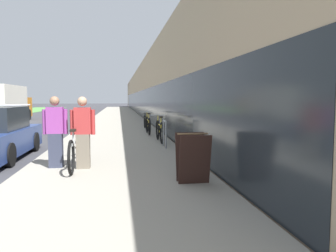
{
  "coord_description": "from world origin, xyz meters",
  "views": [
    {
      "loc": [
        5.84,
        -5.18,
        1.67
      ],
      "look_at": [
        8.52,
        12.62,
        0.16
      ],
      "focal_mm": 35.0,
      "sensor_mm": 36.0,
      "label": 1
    }
  ],
  "objects_px": {
    "person_bystander": "(55,132)",
    "bike_rack_hoop": "(165,131)",
    "tandem_bicycle": "(77,149)",
    "person_rider": "(83,132)",
    "sandwich_board_sign": "(193,158)",
    "cruiser_bike_farthest": "(146,122)",
    "moving_truck": "(4,104)",
    "cruiser_bike_middle": "(148,125)",
    "cruiser_bike_nearest": "(160,131)"
  },
  "relations": [
    {
      "from": "person_bystander",
      "to": "bike_rack_hoop",
      "type": "height_order",
      "value": "person_bystander"
    },
    {
      "from": "tandem_bicycle",
      "to": "person_bystander",
      "type": "distance_m",
      "value": 0.62
    },
    {
      "from": "person_rider",
      "to": "sandwich_board_sign",
      "type": "bearing_deg",
      "value": -36.23
    },
    {
      "from": "sandwich_board_sign",
      "to": "person_rider",
      "type": "bearing_deg",
      "value": 143.77
    },
    {
      "from": "cruiser_bike_farthest",
      "to": "moving_truck",
      "type": "distance_m",
      "value": 12.54
    },
    {
      "from": "bike_rack_hoop",
      "to": "cruiser_bike_farthest",
      "type": "relative_size",
      "value": 0.52
    },
    {
      "from": "person_rider",
      "to": "moving_truck",
      "type": "xyz_separation_m",
      "value": [
        -7.24,
        17.45,
        0.38
      ]
    },
    {
      "from": "person_bystander",
      "to": "sandwich_board_sign",
      "type": "bearing_deg",
      "value": -32.45
    },
    {
      "from": "cruiser_bike_farthest",
      "to": "moving_truck",
      "type": "bearing_deg",
      "value": 138.27
    },
    {
      "from": "cruiser_bike_middle",
      "to": "moving_truck",
      "type": "xyz_separation_m",
      "value": [
        -9.25,
        10.77,
        0.77
      ]
    },
    {
      "from": "person_rider",
      "to": "cruiser_bike_farthest",
      "type": "height_order",
      "value": "person_rider"
    },
    {
      "from": "person_bystander",
      "to": "cruiser_bike_farthest",
      "type": "bearing_deg",
      "value": 73.15
    },
    {
      "from": "person_rider",
      "to": "moving_truck",
      "type": "height_order",
      "value": "moving_truck"
    },
    {
      "from": "tandem_bicycle",
      "to": "moving_truck",
      "type": "relative_size",
      "value": 0.39
    },
    {
      "from": "person_rider",
      "to": "sandwich_board_sign",
      "type": "distance_m",
      "value": 2.61
    },
    {
      "from": "cruiser_bike_middle",
      "to": "sandwich_board_sign",
      "type": "relative_size",
      "value": 2.08
    },
    {
      "from": "cruiser_bike_nearest",
      "to": "sandwich_board_sign",
      "type": "height_order",
      "value": "cruiser_bike_nearest"
    },
    {
      "from": "person_bystander",
      "to": "moving_truck",
      "type": "xyz_separation_m",
      "value": [
        -6.64,
        17.27,
        0.38
      ]
    },
    {
      "from": "person_rider",
      "to": "cruiser_bike_middle",
      "type": "xyz_separation_m",
      "value": [
        2.01,
        6.68,
        -0.39
      ]
    },
    {
      "from": "cruiser_bike_farthest",
      "to": "cruiser_bike_nearest",
      "type": "bearing_deg",
      "value": -88.99
    },
    {
      "from": "bike_rack_hoop",
      "to": "moving_truck",
      "type": "relative_size",
      "value": 0.13
    },
    {
      "from": "bike_rack_hoop",
      "to": "cruiser_bike_nearest",
      "type": "xyz_separation_m",
      "value": [
        0.0,
        1.31,
        -0.12
      ]
    },
    {
      "from": "person_rider",
      "to": "person_bystander",
      "type": "xyz_separation_m",
      "value": [
        -0.61,
        0.18,
        0.0
      ]
    },
    {
      "from": "tandem_bicycle",
      "to": "sandwich_board_sign",
      "type": "height_order",
      "value": "sandwich_board_sign"
    },
    {
      "from": "cruiser_bike_farthest",
      "to": "sandwich_board_sign",
      "type": "bearing_deg",
      "value": -90.07
    },
    {
      "from": "cruiser_bike_nearest",
      "to": "cruiser_bike_middle",
      "type": "xyz_separation_m",
      "value": [
        -0.18,
        2.57,
        -0.0
      ]
    },
    {
      "from": "person_rider",
      "to": "cruiser_bike_nearest",
      "type": "xyz_separation_m",
      "value": [
        2.19,
        4.11,
        -0.39
      ]
    },
    {
      "from": "person_bystander",
      "to": "cruiser_bike_nearest",
      "type": "distance_m",
      "value": 4.83
    },
    {
      "from": "bike_rack_hoop",
      "to": "cruiser_bike_farthest",
      "type": "xyz_separation_m",
      "value": [
        -0.09,
        6.31,
        -0.15
      ]
    },
    {
      "from": "person_rider",
      "to": "moving_truck",
      "type": "bearing_deg",
      "value": 112.54
    },
    {
      "from": "bike_rack_hoop",
      "to": "person_rider",
      "type": "bearing_deg",
      "value": -127.97
    },
    {
      "from": "person_bystander",
      "to": "person_rider",
      "type": "bearing_deg",
      "value": -16.81
    },
    {
      "from": "sandwich_board_sign",
      "to": "moving_truck",
      "type": "xyz_separation_m",
      "value": [
        -9.33,
        18.98,
        0.71
      ]
    },
    {
      "from": "person_bystander",
      "to": "sandwich_board_sign",
      "type": "height_order",
      "value": "person_bystander"
    },
    {
      "from": "person_bystander",
      "to": "moving_truck",
      "type": "height_order",
      "value": "moving_truck"
    },
    {
      "from": "tandem_bicycle",
      "to": "cruiser_bike_nearest",
      "type": "xyz_separation_m",
      "value": [
        2.36,
        3.77,
        0.01
      ]
    },
    {
      "from": "sandwich_board_sign",
      "to": "bike_rack_hoop",
      "type": "bearing_deg",
      "value": 88.69
    },
    {
      "from": "person_bystander",
      "to": "sandwich_board_sign",
      "type": "xyz_separation_m",
      "value": [
        2.69,
        -1.71,
        -0.34
      ]
    },
    {
      "from": "cruiser_bike_middle",
      "to": "moving_truck",
      "type": "relative_size",
      "value": 0.28
    },
    {
      "from": "cruiser_bike_farthest",
      "to": "tandem_bicycle",
      "type": "bearing_deg",
      "value": -104.49
    },
    {
      "from": "cruiser_bike_middle",
      "to": "cruiser_bike_nearest",
      "type": "bearing_deg",
      "value": -86.08
    },
    {
      "from": "cruiser_bike_nearest",
      "to": "sandwich_board_sign",
      "type": "bearing_deg",
      "value": -91.03
    },
    {
      "from": "cruiser_bike_nearest",
      "to": "cruiser_bike_middle",
      "type": "bearing_deg",
      "value": 93.92
    },
    {
      "from": "person_bystander",
      "to": "cruiser_bike_middle",
      "type": "height_order",
      "value": "person_bystander"
    },
    {
      "from": "sandwich_board_sign",
      "to": "moving_truck",
      "type": "bearing_deg",
      "value": 116.18
    },
    {
      "from": "cruiser_bike_nearest",
      "to": "sandwich_board_sign",
      "type": "relative_size",
      "value": 2.09
    },
    {
      "from": "bike_rack_hoop",
      "to": "cruiser_bike_nearest",
      "type": "height_order",
      "value": "cruiser_bike_nearest"
    },
    {
      "from": "cruiser_bike_middle",
      "to": "moving_truck",
      "type": "distance_m",
      "value": 14.22
    },
    {
      "from": "cruiser_bike_nearest",
      "to": "sandwich_board_sign",
      "type": "distance_m",
      "value": 5.64
    },
    {
      "from": "cruiser_bike_nearest",
      "to": "moving_truck",
      "type": "distance_m",
      "value": 16.35
    }
  ]
}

